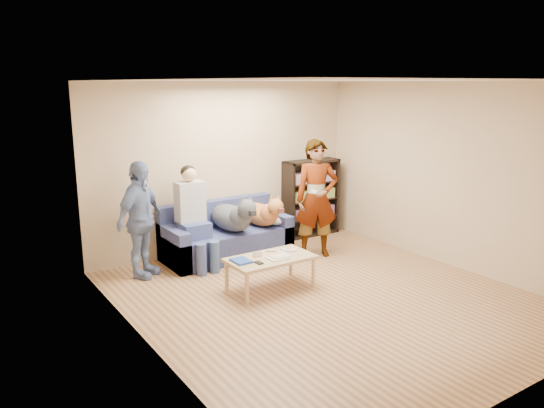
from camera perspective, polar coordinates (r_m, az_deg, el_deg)
ground at (r=6.64m, az=5.85°, el=-9.96°), size 5.00×5.00×0.00m
ceiling at (r=6.12m, az=6.41°, el=13.08°), size 5.00×5.00×0.00m
wall_back at (r=8.30m, az=-5.00°, el=4.03°), size 4.50×0.00×4.50m
wall_front at (r=4.68m, az=26.11°, el=-4.23°), size 4.50×0.00×4.50m
wall_left at (r=5.15m, az=-13.55°, el=-1.78°), size 0.00×5.00×5.00m
wall_right at (r=7.87m, az=18.84°, el=2.89°), size 0.00×5.00×5.00m
blanket at (r=8.23m, az=0.55°, el=-1.73°), size 0.39×0.33×0.13m
person_standing_right at (r=7.94m, az=4.81°, el=0.58°), size 0.76×0.65×1.77m
person_standing_left at (r=7.27m, az=-14.00°, el=-1.67°), size 0.98×0.86×1.58m
held_controller at (r=7.63m, az=4.59°, el=1.34°), size 0.05×0.12×0.03m
notebook_blue at (r=6.57m, az=-3.33°, el=-6.12°), size 0.20×0.26×0.03m
papers at (r=6.68m, az=0.67°, el=-5.82°), size 0.26×0.20×0.02m
magazine at (r=6.71m, az=0.78°, el=-5.62°), size 0.22×0.17×0.01m
camera_silver at (r=6.76m, az=-1.58°, el=-5.44°), size 0.11×0.06×0.05m
controller_a at (r=6.96m, az=1.30°, el=-4.98°), size 0.04×0.13×0.03m
controller_b at (r=6.94m, az=2.22°, el=-5.04°), size 0.09×0.06×0.03m
headphone_cup_a at (r=6.83m, az=1.33°, el=-5.39°), size 0.07×0.07×0.02m
headphone_cup_b at (r=6.89m, az=0.95°, el=-5.22°), size 0.07×0.07×0.02m
pen_orange at (r=6.60m, az=0.46°, el=-6.09°), size 0.13×0.06×0.01m
pen_black at (r=6.94m, az=-0.16°, el=-5.13°), size 0.13×0.08×0.01m
wallet at (r=6.51m, az=-1.43°, el=-6.33°), size 0.07×0.12×0.02m
sofa at (r=8.06m, az=-5.03°, el=-3.68°), size 1.90×0.85×0.82m
person_seated at (r=7.57m, az=-8.45°, el=-1.00°), size 0.40×0.73×1.47m
dog_gray at (r=7.83m, az=-4.19°, el=-1.35°), size 0.44×1.26×0.63m
dog_tan at (r=8.12m, az=-1.05°, el=-1.00°), size 0.38×1.15×0.56m
coffee_table at (r=6.75m, az=-0.17°, el=-6.10°), size 1.10×0.60×0.42m
bookshelf at (r=9.11m, az=4.17°, el=0.87°), size 1.00×0.34×1.30m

